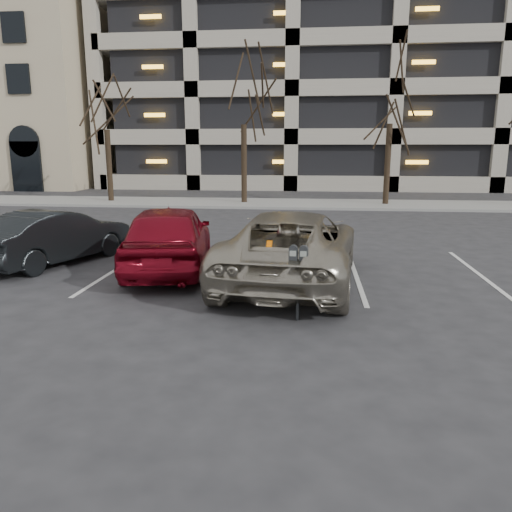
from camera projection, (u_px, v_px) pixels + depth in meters
ground at (290, 301)px, 9.41m from camera, size 140.00×140.00×0.00m
sidewalk at (304, 204)px, 24.93m from camera, size 80.00×4.00×0.12m
stall_lines at (235, 269)px, 11.79m from camera, size 16.90×5.20×0.00m
parking_garage at (463, 63)px, 39.01m from camera, size 52.00×20.00×19.00m
tree_a at (104, 83)px, 24.74m from camera, size 3.62×3.62×8.22m
tree_b at (244, 73)px, 23.92m from camera, size 3.83×3.83×8.71m
tree_c at (393, 71)px, 23.17m from camera, size 3.84×3.84×8.72m
parking_meter at (298, 264)px, 8.16m from camera, size 0.33×0.15×1.25m
suv_silver at (292, 247)px, 10.57m from camera, size 3.07×5.76×1.55m
car_red at (169, 237)px, 11.60m from camera, size 2.63×4.88×1.58m
car_dark at (56, 236)px, 12.38m from camera, size 2.74×4.29×1.33m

